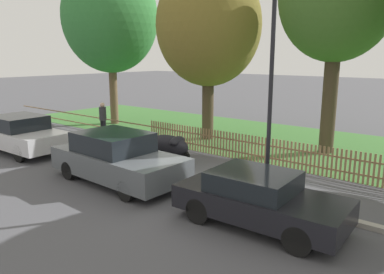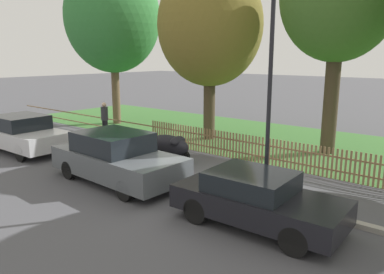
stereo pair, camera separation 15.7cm
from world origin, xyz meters
name	(u,v)px [view 1 (the left image)]	position (x,y,z in m)	size (l,w,h in m)	color
ground_plane	(208,187)	(0.00, 0.00, 0.00)	(120.00, 120.00, 0.00)	#4C4C51
kerb_stone	(210,185)	(0.00, 0.10, 0.06)	(32.45, 0.20, 0.12)	#9E998E
grass_strip	(303,144)	(0.00, 6.82, 0.01)	(32.45, 7.51, 0.01)	#3D7033
park_fence	(260,150)	(0.00, 3.07, 0.48)	(32.45, 0.05, 0.96)	olive
parked_car_silver_hatchback	(21,134)	(-8.06, -1.27, 0.72)	(4.12, 1.92, 1.42)	silver
parked_car_black_saloon	(117,158)	(-2.41, -1.26, 0.73)	(4.38, 1.99, 1.48)	#51565B
parked_car_navy_estate	(259,198)	(2.30, -1.24, 0.62)	(3.76, 1.76, 1.20)	black
covered_motorcycle	(169,146)	(-2.66, 1.32, 0.58)	(1.80, 0.80, 0.95)	black
tree_nearest_kerb	(110,18)	(-10.17, 5.10, 5.63)	(4.99, 4.99, 8.52)	brown
tree_behind_motorcycle	(209,26)	(-3.85, 5.22, 4.93)	(4.52, 4.52, 7.56)	#473828
pedestrian_near_fence	(103,118)	(-7.81, 2.48, 0.90)	(0.37, 0.37, 1.60)	black
street_lamp	(270,67)	(1.60, 0.37, 3.42)	(0.20, 0.79, 5.38)	black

